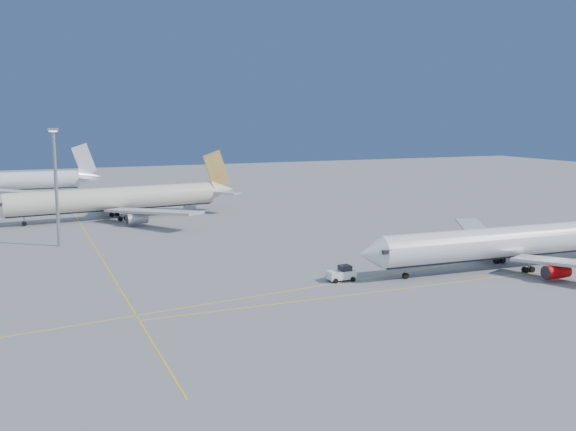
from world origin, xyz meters
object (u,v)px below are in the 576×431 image
(airliner_etihad, at_px, (120,199))
(light_mast, at_px, (56,177))
(pushback_tug, at_px, (342,274))
(airliner_virgin, at_px, (517,242))

(airliner_etihad, relative_size, light_mast, 2.72)
(airliner_etihad, xyz_separation_m, pushback_tug, (24.00, -80.24, -4.10))
(airliner_etihad, distance_m, light_mast, 37.46)
(pushback_tug, bearing_deg, airliner_virgin, -5.43)
(airliner_etihad, height_order, pushback_tug, airliner_etihad)
(airliner_etihad, bearing_deg, light_mast, -124.99)
(pushback_tug, bearing_deg, light_mast, 131.58)
(airliner_virgin, xyz_separation_m, light_mast, (-74.22, 52.00, 9.74))
(airliner_virgin, distance_m, pushback_tug, 33.45)
(light_mast, bearing_deg, airliner_etihad, 61.81)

